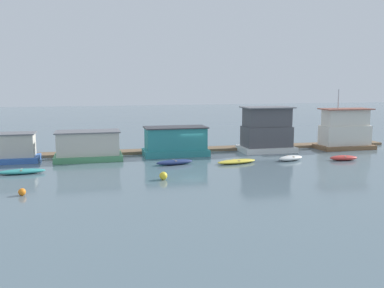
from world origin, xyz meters
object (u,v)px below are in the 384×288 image
(dinghy_teal, at_px, (22,171))
(mooring_post_centre, at_px, (327,141))
(dinghy_white, at_px, (291,158))
(houseboat_green, at_px, (88,146))
(houseboat_teal, at_px, (176,142))
(dinghy_yellow, at_px, (237,161))
(houseboat_blue, at_px, (4,149))
(dinghy_red, at_px, (344,158))
(houseboat_white, at_px, (267,131))
(buoy_yellow, at_px, (163,176))
(houseboat_brown, at_px, (345,131))
(dinghy_navy, at_px, (175,162))
(buoy_orange, at_px, (22,192))

(dinghy_teal, relative_size, mooring_post_centre, 2.44)
(dinghy_teal, height_order, dinghy_white, dinghy_white)
(houseboat_green, height_order, houseboat_teal, houseboat_teal)
(houseboat_teal, height_order, dinghy_yellow, houseboat_teal)
(houseboat_blue, height_order, dinghy_red, houseboat_blue)
(dinghy_white, bearing_deg, mooring_post_centre, 40.00)
(dinghy_yellow, relative_size, dinghy_red, 1.44)
(houseboat_white, relative_size, dinghy_white, 1.95)
(houseboat_green, xyz_separation_m, buoy_yellow, (5.99, -10.59, -1.11))
(houseboat_white, xyz_separation_m, dinghy_white, (0.15, -5.92, -2.11))
(houseboat_brown, relative_size, dinghy_white, 2.26)
(dinghy_navy, bearing_deg, buoy_orange, -145.72)
(dinghy_red, relative_size, buoy_yellow, 4.54)
(mooring_post_centre, bearing_deg, buoy_yellow, -150.88)
(houseboat_brown, bearing_deg, buoy_yellow, -154.91)
(dinghy_yellow, xyz_separation_m, dinghy_white, (5.88, 0.17, 0.06))
(houseboat_blue, xyz_separation_m, houseboat_brown, (38.05, -0.16, 0.80))
(dinghy_teal, distance_m, dinghy_white, 25.79)
(houseboat_blue, relative_size, buoy_yellow, 10.07)
(houseboat_green, distance_m, mooring_post_centre, 28.48)
(mooring_post_centre, bearing_deg, dinghy_red, -110.20)
(houseboat_white, bearing_deg, dinghy_navy, -155.75)
(dinghy_yellow, bearing_deg, houseboat_brown, 20.46)
(houseboat_teal, bearing_deg, dinghy_navy, -102.15)
(dinghy_red, height_order, buoy_orange, buoy_orange)
(dinghy_teal, xyz_separation_m, dinghy_red, (31.12, -0.71, 0.04))
(houseboat_green, distance_m, houseboat_white, 19.98)
(houseboat_brown, bearing_deg, houseboat_teal, 179.68)
(dinghy_navy, bearing_deg, dinghy_white, -2.91)
(buoy_yellow, bearing_deg, dinghy_teal, 156.45)
(houseboat_blue, height_order, mooring_post_centre, houseboat_blue)
(dinghy_red, bearing_deg, buoy_orange, -166.99)
(houseboat_blue, distance_m, houseboat_brown, 38.06)
(buoy_yellow, bearing_deg, dinghy_red, 12.71)
(houseboat_blue, relative_size, dinghy_red, 2.22)
(houseboat_green, bearing_deg, dinghy_yellow, -20.27)
(houseboat_brown, bearing_deg, dinghy_yellow, -159.54)
(houseboat_blue, height_order, buoy_yellow, houseboat_blue)
(houseboat_green, bearing_deg, buoy_orange, -109.16)
(houseboat_white, bearing_deg, buoy_orange, -150.30)
(dinghy_navy, bearing_deg, dinghy_red, -5.73)
(houseboat_green, bearing_deg, dinghy_teal, -135.98)
(houseboat_white, relative_size, dinghy_yellow, 1.42)
(houseboat_white, height_order, dinghy_white, houseboat_white)
(houseboat_teal, distance_m, dinghy_red, 17.63)
(houseboat_blue, bearing_deg, dinghy_yellow, -15.03)
(dinghy_teal, height_order, dinghy_navy, dinghy_navy)
(houseboat_green, distance_m, houseboat_brown, 29.90)
(houseboat_blue, distance_m, houseboat_teal, 17.43)
(dinghy_white, bearing_deg, houseboat_teal, 151.89)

